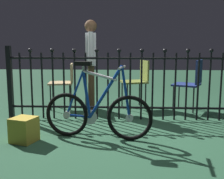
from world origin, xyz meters
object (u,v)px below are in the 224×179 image
at_px(chair_olive, 138,79).
at_px(person_visitor, 91,57).
at_px(bicycle, 97,112).
at_px(chair_navy, 192,80).
at_px(chair_tan, 65,80).
at_px(display_crate, 24,130).

xyz_separation_m(chair_olive, person_visitor, (-0.83, -0.18, 0.39)).
bearing_deg(bicycle, chair_olive, 72.55).
distance_m(bicycle, chair_olive, 1.88).
bearing_deg(bicycle, chair_navy, 46.63).
distance_m(chair_tan, chair_navy, 2.23).
height_order(chair_olive, person_visitor, person_visitor).
relative_size(chair_tan, chair_olive, 0.94).
bearing_deg(display_crate, person_visitor, 71.94).
height_order(person_visitor, display_crate, person_visitor).
xyz_separation_m(bicycle, chair_tan, (-0.76, 1.65, 0.18)).
xyz_separation_m(bicycle, chair_olive, (0.56, 1.78, 0.21)).
relative_size(chair_navy, display_crate, 3.04).
distance_m(chair_tan, person_visitor, 0.64).
height_order(bicycle, chair_navy, bicycle).
bearing_deg(bicycle, chair_tan, 114.58).
height_order(chair_tan, chair_olive, chair_olive).
bearing_deg(person_visitor, bicycle, -80.35).
xyz_separation_m(chair_tan, chair_navy, (2.23, -0.09, 0.02)).
bearing_deg(display_crate, bicycle, 11.46).
relative_size(chair_navy, person_visitor, 0.57).
bearing_deg(chair_navy, display_crate, -143.30).
relative_size(person_visitor, display_crate, 5.36).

